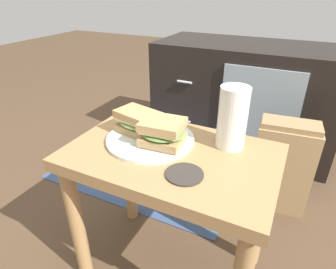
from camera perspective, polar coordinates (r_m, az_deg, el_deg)
name	(u,v)px	position (r m, az deg, el deg)	size (l,w,h in m)	color
ground_plane	(171,265)	(1.07, 0.53, -24.80)	(8.00, 8.00, 0.00)	#4C3826
side_table	(171,179)	(0.81, 0.65, -8.94)	(0.56, 0.36, 0.46)	#A37A4C
tv_cabinet	(243,97)	(1.66, 14.93, 7.31)	(0.96, 0.46, 0.58)	black
area_rug	(157,160)	(1.55, -2.18, -5.20)	(0.90, 0.77, 0.01)	#384C72
plate	(150,139)	(0.81, -3.57, -0.89)	(0.25, 0.25, 0.01)	silver
sandwich_front	(138,122)	(0.82, -6.02, 2.53)	(0.15, 0.11, 0.07)	tan
sandwich_back	(163,132)	(0.76, -1.09, 0.54)	(0.13, 0.11, 0.07)	tan
beer_glass	(232,119)	(0.77, 12.83, 3.13)	(0.08, 0.08, 0.17)	silver
coaster	(184,174)	(0.67, 3.34, -7.97)	(0.09, 0.09, 0.01)	#332D28
paper_bag	(282,166)	(1.26, 21.96, -5.89)	(0.24, 0.15, 0.40)	tan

